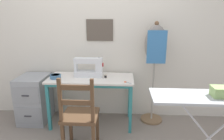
# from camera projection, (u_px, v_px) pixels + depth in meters

# --- Properties ---
(ground_plane) EXTENTS (14.00, 14.00, 0.00)m
(ground_plane) POSITION_uv_depth(u_px,v_px,m) (89.00, 133.00, 2.72)
(ground_plane) COLOR gray
(wall_back) EXTENTS (10.00, 0.07, 2.55)m
(wall_back) POSITION_uv_depth(u_px,v_px,m) (93.00, 34.00, 2.96)
(wall_back) COLOR silver
(wall_back) RESTS_ON ground_plane
(sewing_table) EXTENTS (1.19, 0.53, 0.71)m
(sewing_table) POSITION_uv_depth(u_px,v_px,m) (91.00, 84.00, 2.80)
(sewing_table) COLOR silver
(sewing_table) RESTS_ON ground_plane
(sewing_machine) EXTENTS (0.41, 0.15, 0.29)m
(sewing_machine) POSITION_uv_depth(u_px,v_px,m) (90.00, 68.00, 2.81)
(sewing_machine) COLOR white
(sewing_machine) RESTS_ON sewing_table
(fabric_bowl) EXTENTS (0.15, 0.15, 0.05)m
(fabric_bowl) POSITION_uv_depth(u_px,v_px,m) (55.00, 76.00, 2.75)
(fabric_bowl) COLOR teal
(fabric_bowl) RESTS_ON sewing_table
(scissors) EXTENTS (0.11, 0.10, 0.01)m
(scissors) POSITION_uv_depth(u_px,v_px,m) (127.00, 82.00, 2.58)
(scissors) COLOR silver
(scissors) RESTS_ON sewing_table
(thread_spool_near_machine) EXTENTS (0.04, 0.04, 0.04)m
(thread_spool_near_machine) POSITION_uv_depth(u_px,v_px,m) (106.00, 76.00, 2.78)
(thread_spool_near_machine) COLOR black
(thread_spool_near_machine) RESTS_ON sewing_table
(wooden_chair) EXTENTS (0.40, 0.38, 0.93)m
(wooden_chair) POSITION_uv_depth(u_px,v_px,m) (80.00, 116.00, 2.27)
(wooden_chair) COLOR #513823
(wooden_chair) RESTS_ON ground_plane
(filing_cabinet) EXTENTS (0.40, 0.51, 0.69)m
(filing_cabinet) POSITION_uv_depth(u_px,v_px,m) (35.00, 99.00, 2.97)
(filing_cabinet) COLOR #93999E
(filing_cabinet) RESTS_ON ground_plane
(dress_form) EXTENTS (0.32, 0.32, 1.47)m
(dress_form) POSITION_uv_depth(u_px,v_px,m) (155.00, 51.00, 2.77)
(dress_form) COLOR #846647
(dress_form) RESTS_ON ground_plane
(ironing_board) EXTENTS (1.15, 0.35, 0.85)m
(ironing_board) POSITION_uv_depth(u_px,v_px,m) (215.00, 101.00, 1.81)
(ironing_board) COLOR #ADB2B7
(ironing_board) RESTS_ON ground_plane
(storage_box) EXTENTS (0.19, 0.13, 0.09)m
(storage_box) POSITION_uv_depth(u_px,v_px,m) (222.00, 92.00, 1.77)
(storage_box) COLOR #8EB266
(storage_box) RESTS_ON ironing_board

